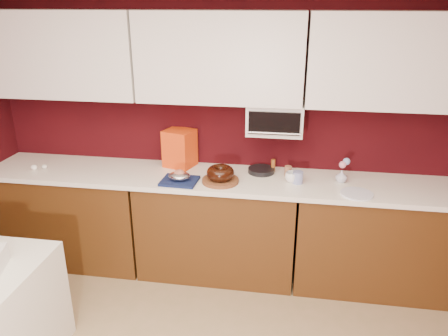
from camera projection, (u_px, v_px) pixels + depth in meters
name	position (u px, v px, depth m)	size (l,w,h in m)	color
wall_back	(223.00, 126.00, 3.78)	(4.00, 0.02, 2.50)	#35070B
base_cabinet_left	(74.00, 215.00, 3.99)	(1.31, 0.58, 0.86)	#4C2B0F
base_cabinet_center	(218.00, 227.00, 3.79)	(1.31, 0.58, 0.86)	#4C2B0F
base_cabinet_right	(377.00, 239.00, 3.59)	(1.31, 0.58, 0.86)	#4C2B0F
countertop	(217.00, 179.00, 3.63)	(4.00, 0.62, 0.04)	white
upper_cabinet_left	(61.00, 54.00, 3.61)	(1.31, 0.33, 0.70)	white
upper_cabinet_center	(220.00, 58.00, 3.41)	(1.31, 0.33, 0.70)	white
upper_cabinet_right	(398.00, 61.00, 3.22)	(1.31, 0.33, 0.70)	white
toaster_oven	(275.00, 118.00, 3.54)	(0.45, 0.30, 0.25)	white
toaster_oven_door	(274.00, 123.00, 3.39)	(0.40, 0.02, 0.18)	black
toaster_oven_handle	(274.00, 133.00, 3.40)	(0.02, 0.02, 0.42)	silver
cake_base	(220.00, 181.00, 3.51)	(0.30, 0.30, 0.03)	brown
bundt_cake	(220.00, 173.00, 3.48)	(0.22, 0.22, 0.09)	black
navy_towel	(180.00, 181.00, 3.51)	(0.28, 0.24, 0.02)	#121C44
foil_ham_nest	(179.00, 176.00, 3.49)	(0.18, 0.15, 0.06)	silver
roasted_ham	(179.00, 173.00, 3.48)	(0.09, 0.08, 0.06)	#B46952
pandoro_box	(180.00, 148.00, 3.81)	(0.24, 0.22, 0.33)	red
dark_pan	(261.00, 170.00, 3.70)	(0.22, 0.22, 0.04)	black
coffee_mug	(292.00, 176.00, 3.50)	(0.09, 0.09, 0.10)	white
blue_jar	(298.00, 177.00, 3.48)	(0.08, 0.08, 0.10)	navy
flower_vase	(341.00, 175.00, 3.50)	(0.07, 0.07, 0.11)	silver
flower_pink	(343.00, 165.00, 3.47)	(0.06, 0.06, 0.06)	pink
flower_blue	(347.00, 161.00, 3.47)	(0.06, 0.06, 0.06)	#859ED5
china_plate	(357.00, 194.00, 3.29)	(0.24, 0.24, 0.01)	white
amber_bottle	(273.00, 165.00, 3.72)	(0.04, 0.04, 0.11)	brown
paper_cup	(288.00, 171.00, 3.62)	(0.06, 0.06, 0.09)	#956244
egg_left	(34.00, 167.00, 3.76)	(0.06, 0.05, 0.05)	white
egg_right	(44.00, 167.00, 3.79)	(0.05, 0.04, 0.04)	silver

